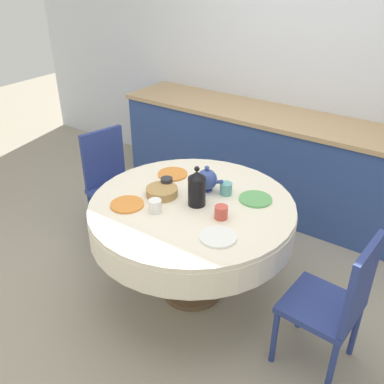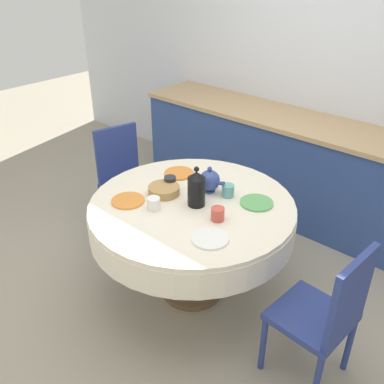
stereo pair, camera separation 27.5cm
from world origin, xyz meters
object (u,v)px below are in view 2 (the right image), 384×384
object	(u,v)px
chair_left	(327,313)
teapot	(210,181)
coffee_carafe	(196,189)
chair_right	(124,177)

from	to	relation	value
chair_left	teapot	distance (m)	1.12
coffee_carafe	teapot	size ratio (longest dim) A/B	1.38
chair_left	teapot	size ratio (longest dim) A/B	4.70
chair_left	coffee_carafe	xyz separation A→B (m)	(-0.99, 0.07, 0.37)
chair_right	teapot	xyz separation A→B (m)	(0.98, -0.06, 0.33)
chair_right	teapot	world-z (taller)	teapot
chair_left	teapot	world-z (taller)	teapot
chair_left	chair_right	xyz separation A→B (m)	(-2.02, 0.32, 0.00)
coffee_carafe	teapot	xyz separation A→B (m)	(-0.05, 0.20, -0.04)
coffee_carafe	teapot	world-z (taller)	coffee_carafe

